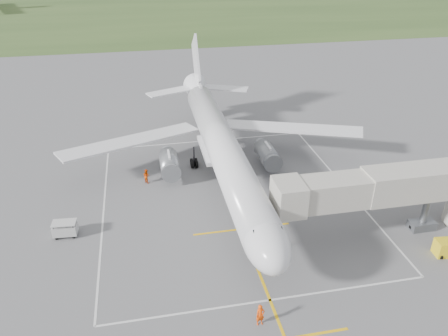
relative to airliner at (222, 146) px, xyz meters
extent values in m
plane|color=#555558|center=(0.00, -0.75, -4.39)|extent=(700.00, 700.00, 0.00)
cube|color=#324A20|center=(0.00, 129.25, -4.38)|extent=(700.00, 120.00, 0.02)
cube|color=#F2B40E|center=(0.00, -5.75, -4.38)|extent=(0.25, 60.00, 0.01)
cube|color=#F2B40E|center=(0.00, -10.75, -4.38)|extent=(10.00, 0.25, 0.01)
cube|color=silver|center=(0.00, 11.25, -4.38)|extent=(28.00, 0.20, 0.01)
cube|color=silver|center=(0.00, -20.75, -4.38)|extent=(28.00, 0.20, 0.01)
cube|color=silver|center=(-14.00, -4.75, -4.38)|extent=(0.20, 32.00, 0.01)
cube|color=silver|center=(14.00, -4.75, -4.38)|extent=(0.20, 32.00, 0.01)
cylinder|color=silver|center=(0.00, -0.75, 0.11)|extent=(3.80, 36.00, 3.80)
ellipsoid|color=silver|center=(0.00, -18.75, 0.11)|extent=(3.80, 7.22, 3.80)
cube|color=black|center=(0.00, -19.65, 1.16)|extent=(2.40, 1.60, 0.99)
cone|color=silver|center=(0.00, 19.75, 0.51)|extent=(3.80, 6.00, 3.80)
cube|color=silver|center=(10.50, 5.25, -0.74)|extent=(17.93, 11.24, 1.23)
cube|color=silver|center=(-10.50, 5.25, -0.74)|extent=(17.93, 11.24, 1.23)
cube|color=silver|center=(0.00, 2.25, -1.44)|extent=(4.20, 8.00, 0.50)
cube|color=silver|center=(0.00, 20.45, 4.81)|extent=(0.30, 7.89, 8.65)
cube|color=silver|center=(0.00, 18.25, 1.81)|extent=(0.35, 5.00, 1.20)
cube|color=silver|center=(4.20, 19.45, 0.71)|extent=(7.85, 5.03, 0.20)
cube|color=silver|center=(-4.20, 19.45, 0.71)|extent=(7.85, 5.03, 0.20)
cylinder|color=gray|center=(6.20, 1.75, -2.49)|extent=(2.30, 4.20, 2.30)
cube|color=silver|center=(6.20, 1.45, -1.69)|extent=(0.25, 2.40, 1.20)
cylinder|color=gray|center=(-6.20, 1.75, -2.49)|extent=(2.30, 4.20, 2.30)
cube|color=silver|center=(-6.20, 1.45, -1.69)|extent=(0.25, 2.40, 1.20)
cylinder|color=black|center=(0.00, -15.25, -3.09)|extent=(0.18, 0.18, 2.60)
cylinder|color=black|center=(-0.11, -15.25, -3.99)|extent=(0.28, 0.80, 0.80)
cylinder|color=black|center=(0.11, -15.25, -3.99)|extent=(0.28, 0.80, 0.80)
cylinder|color=black|center=(2.90, 3.75, -2.99)|extent=(0.22, 0.22, 2.80)
cylinder|color=black|center=(2.62, 3.40, -3.91)|extent=(0.32, 0.96, 0.96)
cylinder|color=black|center=(3.18, 3.40, -3.91)|extent=(0.32, 0.96, 0.96)
cylinder|color=black|center=(2.62, 4.10, -3.91)|extent=(0.32, 0.96, 0.96)
cylinder|color=black|center=(3.18, 4.10, -3.91)|extent=(0.32, 0.96, 0.96)
cylinder|color=black|center=(-2.90, 3.75, -2.99)|extent=(0.22, 0.22, 2.80)
cylinder|color=black|center=(-3.18, 3.40, -3.91)|extent=(0.32, 0.96, 0.96)
cylinder|color=black|center=(-2.62, 3.40, -3.91)|extent=(0.32, 0.96, 0.96)
cylinder|color=black|center=(-3.18, 4.10, -3.91)|extent=(0.32, 0.96, 0.96)
cylinder|color=black|center=(-2.62, 4.10, -3.91)|extent=(0.32, 0.96, 0.96)
cube|color=#A8A598|center=(7.74, -14.25, 1.21)|extent=(11.09, 2.90, 2.80)
cube|color=#A8A598|center=(16.46, -14.25, 1.31)|extent=(11.09, 3.10, 3.00)
cube|color=#A8A598|center=(3.40, -14.25, 1.21)|extent=(2.60, 3.40, 3.00)
cylinder|color=slate|center=(18.00, -14.25, -2.29)|extent=(0.70, 0.70, 4.20)
cube|color=slate|center=(18.00, -14.25, -3.94)|extent=(2.60, 1.40, 0.90)
cylinder|color=black|center=(17.00, -14.25, -4.04)|extent=(0.70, 0.30, 0.70)
cylinder|color=black|center=(19.00, -14.25, -4.04)|extent=(0.70, 0.30, 0.70)
cube|color=yellow|center=(17.81, -18.36, -3.61)|extent=(2.23, 1.58, 1.57)
cylinder|color=black|center=(17.02, -18.85, -4.16)|extent=(0.26, 0.48, 0.46)
cube|color=#BABABA|center=(-17.46, -8.37, -3.61)|extent=(2.41, 1.56, 1.01)
cube|color=#BABABA|center=(-17.46, -8.37, -2.82)|extent=(2.41, 1.56, 0.07)
cylinder|color=black|center=(-18.42, -8.85, -3.42)|extent=(0.07, 0.07, 1.20)
cylinder|color=black|center=(-16.58, -8.99, -3.42)|extent=(0.07, 0.07, 1.20)
cylinder|color=black|center=(-18.34, -7.74, -3.42)|extent=(0.07, 0.07, 1.20)
cylinder|color=black|center=(-16.50, -7.88, -3.42)|extent=(0.07, 0.07, 1.20)
cylinder|color=black|center=(-18.33, -8.81, -4.21)|extent=(0.19, 0.38, 0.37)
cylinder|color=black|center=(-16.67, -8.93, -4.21)|extent=(0.19, 0.38, 0.37)
cylinder|color=black|center=(-18.25, -7.80, -4.21)|extent=(0.19, 0.38, 0.37)
cylinder|color=black|center=(-16.59, -7.92, -4.21)|extent=(0.19, 0.38, 0.37)
imported|color=#FF4A08|center=(-1.48, -22.98, -3.44)|extent=(0.73, 0.52, 1.90)
imported|color=#DE4607|center=(-9.09, 0.81, -3.51)|extent=(1.04, 1.08, 1.76)
camera|label=1|loc=(-8.90, -45.96, 22.20)|focal=35.00mm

